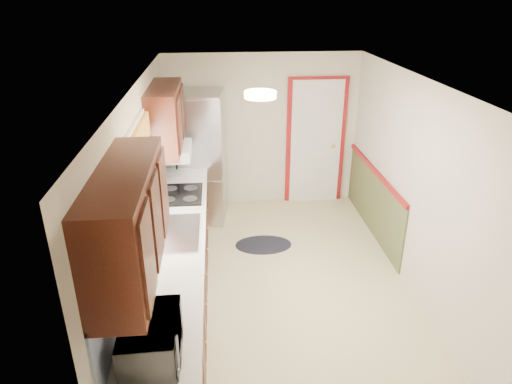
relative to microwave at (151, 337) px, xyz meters
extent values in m
cube|color=beige|center=(1.20, 1.95, -1.13)|extent=(3.20, 5.20, 0.12)
cube|color=white|center=(1.20, 1.95, 1.27)|extent=(3.20, 5.20, 0.12)
cube|color=beige|center=(1.20, 4.45, 0.07)|extent=(3.20, 0.10, 2.40)
cube|color=beige|center=(1.20, -0.55, 0.07)|extent=(3.20, 0.10, 2.40)
cube|color=beige|center=(-0.30, 1.95, 0.07)|extent=(0.10, 5.20, 2.40)
cube|color=beige|center=(2.70, 1.95, 0.07)|extent=(0.10, 5.20, 2.40)
cube|color=#38150C|center=(0.00, 1.65, -0.68)|extent=(0.60, 4.00, 0.90)
cube|color=silver|center=(0.01, 1.65, -0.21)|extent=(0.63, 4.00, 0.04)
cube|color=#5484CD|center=(-0.29, 1.65, 0.08)|extent=(0.02, 4.00, 0.55)
cube|color=#38150C|center=(-0.12, 0.35, 0.69)|extent=(0.35, 1.40, 0.75)
cube|color=#38150C|center=(-0.12, 3.05, 0.69)|extent=(0.35, 1.20, 0.75)
cube|color=white|center=(-0.29, 1.75, 0.49)|extent=(0.02, 1.00, 0.90)
cube|color=#DF5F29|center=(-0.24, 1.75, 0.84)|extent=(0.05, 1.12, 0.24)
cube|color=#B7B7BC|center=(0.01, 1.75, -0.19)|extent=(0.52, 0.82, 0.02)
cube|color=white|center=(-0.07, 3.10, 0.24)|extent=(0.45, 0.60, 0.15)
cube|color=maroon|center=(2.05, 4.42, -0.13)|extent=(0.94, 0.05, 2.08)
cube|color=white|center=(2.05, 4.39, -0.13)|extent=(0.80, 0.04, 2.00)
cube|color=#4F552F|center=(2.69, 3.30, -0.68)|extent=(0.02, 2.30, 0.90)
cube|color=maroon|center=(2.67, 3.30, -0.21)|extent=(0.04, 2.30, 0.06)
cylinder|color=#FFD88C|center=(0.90, 1.75, 1.23)|extent=(0.30, 0.30, 0.06)
imported|color=white|center=(0.00, 0.00, 0.00)|extent=(0.33, 0.57, 0.38)
cube|color=#B7B7BC|center=(0.18, 4.00, -0.17)|extent=(0.89, 0.84, 1.93)
cylinder|color=black|center=(-0.09, 3.58, -0.26)|extent=(0.02, 0.02, 1.35)
ellipsoid|color=black|center=(1.07, 3.00, -1.13)|extent=(0.78, 0.51, 0.01)
cube|color=black|center=(0.01, 2.70, -0.18)|extent=(0.54, 0.65, 0.02)
camera|label=1|loc=(0.49, -2.43, 2.13)|focal=32.00mm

